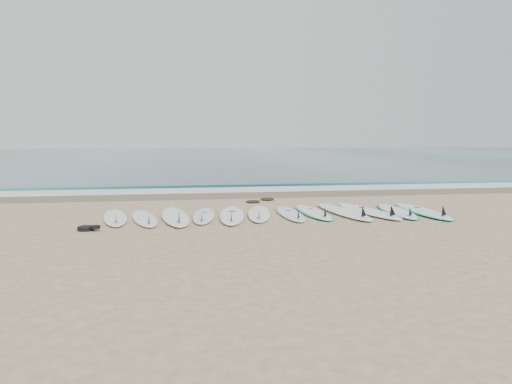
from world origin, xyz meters
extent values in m
plane|color=tan|center=(0.00, 0.00, 0.00)|extent=(120.00, 120.00, 0.00)
cube|color=#225E64|center=(0.00, 32.50, 0.01)|extent=(120.00, 55.00, 0.03)
cube|color=brown|center=(0.00, 4.10, 0.01)|extent=(120.00, 1.80, 0.01)
cube|color=silver|center=(0.00, 5.50, 0.02)|extent=(120.00, 1.40, 0.04)
cube|color=#225E64|center=(0.00, 7.00, 0.05)|extent=(120.00, 1.00, 0.10)
ellipsoid|color=white|center=(-3.68, 0.09, 0.04)|extent=(0.84, 2.53, 0.08)
cone|color=black|center=(-3.55, -0.81, 0.19)|extent=(0.24, 0.29, 0.27)
ellipsoid|color=white|center=(-3.01, -0.12, 0.04)|extent=(0.89, 2.48, 0.08)
cone|color=black|center=(-2.87, -1.00, 0.18)|extent=(0.24, 0.29, 0.26)
ellipsoid|color=white|center=(-2.33, -0.02, 0.05)|extent=(0.81, 2.90, 0.09)
cone|color=black|center=(-2.25, -1.07, 0.22)|extent=(0.27, 0.32, 0.31)
ellipsoid|color=white|center=(-1.67, 0.04, 0.04)|extent=(0.75, 2.43, 0.08)
cone|color=black|center=(-1.76, -0.83, 0.18)|extent=(0.23, 0.28, 0.25)
cylinder|color=navy|center=(-1.64, 0.27, 0.08)|extent=(0.15, 0.15, 0.01)
ellipsoid|color=white|center=(-1.02, -0.03, 0.05)|extent=(0.90, 2.79, 0.09)
cone|color=black|center=(-1.15, -1.03, 0.21)|extent=(0.27, 0.32, 0.29)
cylinder|color=navy|center=(-0.99, 0.23, 0.09)|extent=(0.18, 0.18, 0.01)
ellipsoid|color=white|center=(-0.35, 0.14, 0.04)|extent=(0.96, 2.65, 0.08)
cone|color=black|center=(-0.51, -0.79, 0.20)|extent=(0.26, 0.31, 0.28)
ellipsoid|color=white|center=(0.37, -0.01, 0.04)|extent=(0.58, 2.46, 0.08)
cone|color=black|center=(0.35, -0.90, 0.19)|extent=(0.21, 0.27, 0.26)
cylinder|color=navy|center=(0.38, 0.23, 0.08)|extent=(0.14, 0.14, 0.01)
ellipsoid|color=white|center=(0.98, 0.12, 0.04)|extent=(0.54, 2.48, 0.08)
ellipsoid|color=#0ABB9E|center=(0.98, 0.12, 0.04)|extent=(0.63, 2.50, 0.06)
cone|color=black|center=(0.99, -0.79, 0.19)|extent=(0.21, 0.27, 0.26)
cylinder|color=navy|center=(0.98, 0.35, 0.08)|extent=(0.14, 0.14, 0.01)
ellipsoid|color=white|center=(1.70, 0.04, 0.05)|extent=(0.86, 2.93, 0.09)
cone|color=black|center=(1.80, -1.01, 0.22)|extent=(0.27, 0.33, 0.31)
ellipsoid|color=white|center=(2.32, 0.03, 0.05)|extent=(1.02, 2.91, 0.09)
cone|color=black|center=(2.48, -1.00, 0.22)|extent=(0.29, 0.34, 0.30)
cylinder|color=navy|center=(2.28, 0.30, 0.10)|extent=(0.19, 0.19, 0.01)
ellipsoid|color=white|center=(3.04, -0.07, 0.04)|extent=(0.81, 2.55, 0.08)
ellipsoid|color=#0ABB9E|center=(3.04, -0.07, 0.04)|extent=(0.89, 2.58, 0.06)
cone|color=black|center=(2.94, -0.98, 0.19)|extent=(0.24, 0.29, 0.27)
ellipsoid|color=white|center=(3.66, -0.16, 0.05)|extent=(0.66, 2.81, 0.09)
ellipsoid|color=#0ABB9E|center=(3.66, -0.16, 0.04)|extent=(0.76, 2.84, 0.06)
cone|color=black|center=(3.63, -1.19, 0.21)|extent=(0.25, 0.30, 0.30)
cylinder|color=navy|center=(3.67, 0.11, 0.09)|extent=(0.17, 0.17, 0.01)
ellipsoid|color=black|center=(-0.16, 2.28, 0.04)|extent=(0.41, 0.32, 0.08)
ellipsoid|color=black|center=(0.34, 2.74, 0.04)|extent=(0.41, 0.32, 0.08)
cylinder|color=black|center=(-4.11, -1.19, 0.04)|extent=(0.32, 0.32, 0.08)
cylinder|color=black|center=(-3.91, -1.29, 0.08)|extent=(0.20, 0.20, 0.06)
camera|label=1|loc=(-2.34, -11.44, 1.90)|focal=35.00mm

